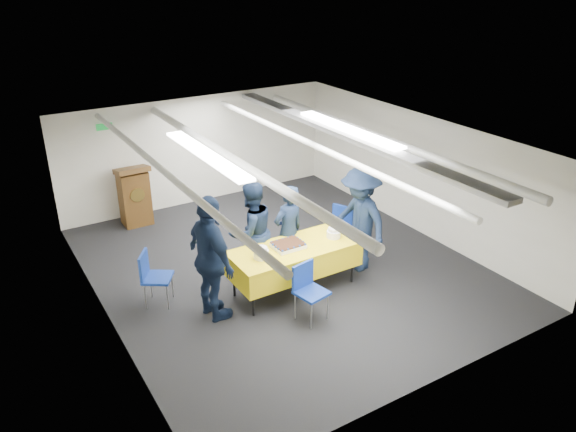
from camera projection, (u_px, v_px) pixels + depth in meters
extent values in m
plane|color=black|center=(283.00, 267.00, 9.76)|extent=(7.00, 7.00, 0.00)
cube|color=silver|center=(199.00, 150.00, 11.98)|extent=(6.00, 0.02, 2.30)
cube|color=silver|center=(100.00, 251.00, 7.86)|extent=(0.02, 7.00, 2.30)
cube|color=silver|center=(417.00, 173.00, 10.70)|extent=(0.02, 7.00, 2.30)
cube|color=white|center=(282.00, 140.00, 8.80)|extent=(6.00, 7.00, 0.02)
cylinder|color=silver|center=(161.00, 169.00, 7.90)|extent=(0.10, 6.90, 0.10)
cylinder|color=silver|center=(231.00, 158.00, 8.44)|extent=(0.14, 6.90, 0.14)
cylinder|color=silver|center=(314.00, 145.00, 9.17)|extent=(0.10, 6.90, 0.10)
cylinder|color=silver|center=(375.00, 136.00, 9.80)|extent=(0.14, 6.90, 0.14)
cube|color=gray|center=(344.00, 134.00, 9.41)|extent=(0.28, 6.90, 0.08)
cube|color=white|center=(206.00, 154.00, 8.19)|extent=(0.25, 2.60, 0.04)
cube|color=white|center=(349.00, 129.00, 9.43)|extent=(0.25, 2.60, 0.04)
cube|color=#0C591E|center=(104.00, 127.00, 10.73)|extent=(0.30, 0.04, 0.12)
cylinder|color=black|center=(253.00, 305.00, 8.34)|extent=(0.04, 0.04, 0.36)
cylinder|color=black|center=(352.00, 272.00, 9.22)|extent=(0.04, 0.04, 0.36)
cylinder|color=black|center=(234.00, 286.00, 8.83)|extent=(0.04, 0.04, 0.36)
cylinder|color=black|center=(330.00, 257.00, 9.71)|extent=(0.04, 0.04, 0.36)
cube|color=yellow|center=(295.00, 259.00, 8.87)|extent=(2.06, 0.86, 0.39)
cube|color=yellow|center=(295.00, 247.00, 8.79)|extent=(2.08, 0.88, 0.03)
cube|color=white|center=(288.00, 246.00, 8.75)|extent=(0.47, 0.38, 0.06)
cube|color=black|center=(288.00, 243.00, 8.73)|extent=(0.45, 0.36, 0.02)
sphere|color=#103594|center=(282.00, 251.00, 8.50)|extent=(0.04, 0.04, 0.04)
sphere|color=#103594|center=(271.00, 242.00, 8.77)|extent=(0.04, 0.04, 0.04)
sphere|color=#103594|center=(288.00, 249.00, 8.55)|extent=(0.04, 0.04, 0.04)
sphere|color=#103594|center=(277.00, 241.00, 8.81)|extent=(0.04, 0.04, 0.04)
sphere|color=#103594|center=(294.00, 248.00, 8.60)|extent=(0.04, 0.04, 0.04)
sphere|color=#103594|center=(283.00, 239.00, 8.86)|extent=(0.04, 0.04, 0.04)
sphere|color=#103594|center=(300.00, 246.00, 8.65)|extent=(0.04, 0.04, 0.04)
sphere|color=#103594|center=(288.00, 238.00, 8.91)|extent=(0.04, 0.04, 0.04)
sphere|color=#103594|center=(305.00, 244.00, 8.70)|extent=(0.04, 0.04, 0.04)
sphere|color=#103594|center=(294.00, 236.00, 8.96)|extent=(0.04, 0.04, 0.04)
sphere|color=#103594|center=(278.00, 249.00, 8.56)|extent=(0.04, 0.04, 0.04)
sphere|color=#103594|center=(303.00, 242.00, 8.77)|extent=(0.04, 0.04, 0.04)
sphere|color=#103594|center=(276.00, 247.00, 8.63)|extent=(0.04, 0.04, 0.04)
sphere|color=#103594|center=(300.00, 240.00, 8.84)|extent=(0.04, 0.04, 0.04)
sphere|color=#103594|center=(273.00, 245.00, 8.69)|extent=(0.04, 0.04, 0.04)
sphere|color=#103594|center=(297.00, 238.00, 8.90)|extent=(0.04, 0.04, 0.04)
cylinder|color=white|center=(261.00, 254.00, 8.42)|extent=(0.23, 0.23, 0.13)
cylinder|color=white|center=(261.00, 249.00, 8.38)|extent=(0.19, 0.19, 0.05)
cylinder|color=white|center=(334.00, 234.00, 9.06)|extent=(0.23, 0.23, 0.12)
cylinder|color=white|center=(334.00, 229.00, 9.02)|extent=(0.19, 0.19, 0.05)
cube|color=brown|center=(135.00, 198.00, 11.13)|extent=(0.55, 0.45, 1.10)
cube|color=brown|center=(132.00, 170.00, 10.86)|extent=(0.62, 0.53, 0.21)
cylinder|color=gold|center=(138.00, 195.00, 10.89)|extent=(0.28, 0.02, 0.28)
cylinder|color=gray|center=(311.00, 316.00, 8.03)|extent=(0.02, 0.02, 0.43)
cylinder|color=gray|center=(328.00, 307.00, 8.24)|extent=(0.02, 0.02, 0.43)
cylinder|color=gray|center=(295.00, 306.00, 8.26)|extent=(0.02, 0.02, 0.43)
cylinder|color=gray|center=(311.00, 298.00, 8.47)|extent=(0.02, 0.02, 0.43)
cube|color=navy|center=(312.00, 293.00, 8.15)|extent=(0.49, 0.49, 0.04)
cube|color=navy|center=(303.00, 275.00, 8.19)|extent=(0.40, 0.12, 0.40)
cylinder|color=gray|center=(324.00, 244.00, 10.07)|extent=(0.02, 0.02, 0.43)
cylinder|color=gray|center=(341.00, 249.00, 9.90)|extent=(0.02, 0.02, 0.43)
cylinder|color=gray|center=(333.00, 237.00, 10.33)|extent=(0.02, 0.02, 0.43)
cylinder|color=gray|center=(349.00, 241.00, 10.17)|extent=(0.02, 0.02, 0.43)
cube|color=navy|center=(337.00, 231.00, 10.02)|extent=(0.56, 0.56, 0.04)
cube|color=navy|center=(343.00, 216.00, 10.07)|extent=(0.21, 0.38, 0.40)
cylinder|color=gray|center=(168.00, 297.00, 8.48)|extent=(0.02, 0.02, 0.43)
cylinder|color=gray|center=(172.00, 285.00, 8.79)|extent=(0.02, 0.02, 0.43)
cylinder|color=gray|center=(145.00, 297.00, 8.49)|extent=(0.02, 0.02, 0.43)
cylinder|color=gray|center=(151.00, 285.00, 8.80)|extent=(0.02, 0.02, 0.43)
cube|color=navy|center=(158.00, 278.00, 8.54)|extent=(0.58, 0.58, 0.04)
cube|color=navy|center=(144.00, 265.00, 8.45)|extent=(0.25, 0.36, 0.40)
imported|color=black|center=(288.00, 231.00, 9.20)|extent=(0.63, 0.46, 1.60)
imported|color=black|center=(251.00, 232.00, 9.08)|extent=(0.90, 0.74, 1.70)
imported|color=black|center=(211.00, 259.00, 8.01)|extent=(0.56, 1.17, 1.93)
imported|color=black|center=(359.00, 220.00, 9.36)|extent=(0.73, 1.21, 1.82)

